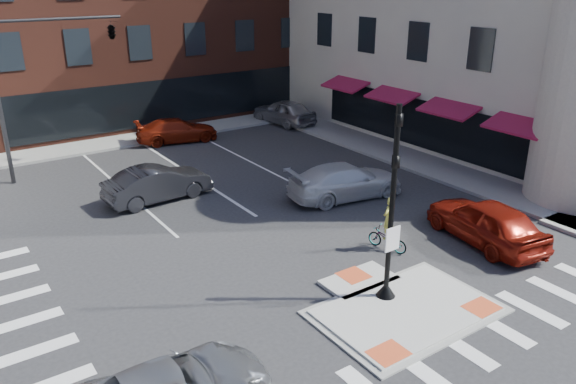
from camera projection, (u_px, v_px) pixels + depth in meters
ground at (394, 305)px, 17.02m from camera, size 120.00×120.00×0.00m
refuge_island at (401, 307)px, 16.80m from camera, size 5.40×4.65×0.13m
sidewalk_e at (407, 157)px, 30.36m from camera, size 3.00×24.00×0.15m
sidewalk_n at (181, 131)px, 35.45m from camera, size 26.00×3.00×0.15m
building_far_right at (105, 6)px, 61.00m from camera, size 12.00×12.00×12.00m
signal_pole at (390, 230)px, 16.46m from camera, size 0.60×0.60×5.98m
mast_arm_signal at (82, 44)px, 26.73m from camera, size 6.10×2.24×8.00m
red_sedan at (486, 221)px, 20.69m from camera, size 2.73×5.18×1.68m
white_pickup at (346, 181)px, 24.90m from camera, size 5.57×2.93×1.54m
bg_car_dark at (158, 183)px, 24.60m from camera, size 4.77×1.92×1.54m
bg_car_silver at (284, 112)px, 37.07m from camera, size 2.51×5.02×1.64m
bg_car_red at (177, 130)px, 33.19m from camera, size 5.03×2.85×1.38m
cyclist at (388, 232)px, 20.16m from camera, size 0.94×1.66×2.03m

